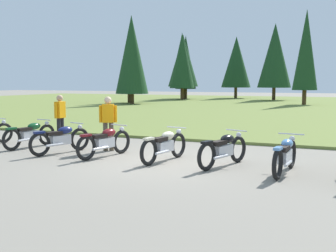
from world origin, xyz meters
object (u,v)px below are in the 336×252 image
Objects in this scene: motorcycle_black at (224,149)px; rider_with_back_turned at (108,120)px; motorcycle_sky_blue at (285,155)px; motorcycle_maroon at (105,142)px; motorcycle_navy at (61,139)px; motorcycle_cream at (165,145)px; rider_in_hivis_vest at (60,116)px; motorcycle_british_green at (30,134)px.

motorcycle_black is 4.03m from rider_with_back_turned.
rider_with_back_turned is at bearing 168.22° from motorcycle_sky_blue.
motorcycle_sky_blue is at bearing -2.34° from motorcycle_maroon.
motorcycle_maroon is (1.52, 0.01, 0.00)m from motorcycle_navy.
rider_in_hivis_vest is (-4.63, 1.61, 0.51)m from motorcycle_cream.
motorcycle_maroon is 0.98× the size of motorcycle_sky_blue.
motorcycle_navy is (1.57, -0.48, 0.00)m from motorcycle_british_green.
motorcycle_maroon is 3.31m from rider_in_hivis_vest.
motorcycle_british_green is at bearing 176.20° from motorcycle_black.
rider_in_hivis_vest is (-7.80, 1.87, 0.51)m from motorcycle_sky_blue.
motorcycle_british_green is 1.00× the size of motorcycle_cream.
rider_with_back_turned is at bearing 115.70° from motorcycle_maroon.
motorcycle_maroon and motorcycle_cream have the same top height.
motorcycle_navy and motorcycle_maroon have the same top height.
motorcycle_sky_blue is (1.54, -0.24, 0.00)m from motorcycle_black.
motorcycle_navy is at bearing -178.93° from motorcycle_cream.
motorcycle_black is (4.97, 0.04, 0.00)m from motorcycle_navy.
motorcycle_maroon is at bearing -8.66° from motorcycle_british_green.
rider_with_back_turned is (-3.89, 0.89, 0.51)m from motorcycle_black.
motorcycle_black is 0.96× the size of motorcycle_sky_blue.
rider_in_hivis_vest reaches higher than motorcycle_british_green.
motorcycle_british_green is 3.13m from motorcycle_maroon.
rider_in_hivis_vest reaches higher than motorcycle_sky_blue.
motorcycle_navy is 4.97m from motorcycle_black.
motorcycle_british_green and motorcycle_sky_blue have the same top height.
motorcycle_maroon and motorcycle_sky_blue have the same top height.
motorcycle_sky_blue is (3.16, -0.26, 0.00)m from motorcycle_cream.
rider_in_hivis_vest reaches higher than motorcycle_maroon.
motorcycle_sky_blue is at bearing -11.78° from rider_with_back_turned.
motorcycle_black is at bearing -3.80° from motorcycle_british_green.
motorcycle_sky_blue is (6.50, -0.20, 0.00)m from motorcycle_navy.
motorcycle_navy is 1.22× the size of rider_in_hivis_vest.
motorcycle_cream is 1.03× the size of motorcycle_black.
motorcycle_maroon is at bearing -30.66° from rider_in_hivis_vest.
rider_in_hivis_vest is (-6.26, 1.63, 0.51)m from motorcycle_black.
motorcycle_navy is at bearing -179.52° from motorcycle_black.
motorcycle_british_green is 2.73m from rider_with_back_turned.
rider_in_hivis_vest is at bearing 166.50° from motorcycle_sky_blue.
rider_in_hivis_vest is at bearing 127.71° from motorcycle_navy.
motorcycle_maroon is at bearing -178.20° from motorcycle_cream.
motorcycle_maroon and motorcycle_black have the same top height.
motorcycle_british_green is 1.03× the size of motorcycle_black.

